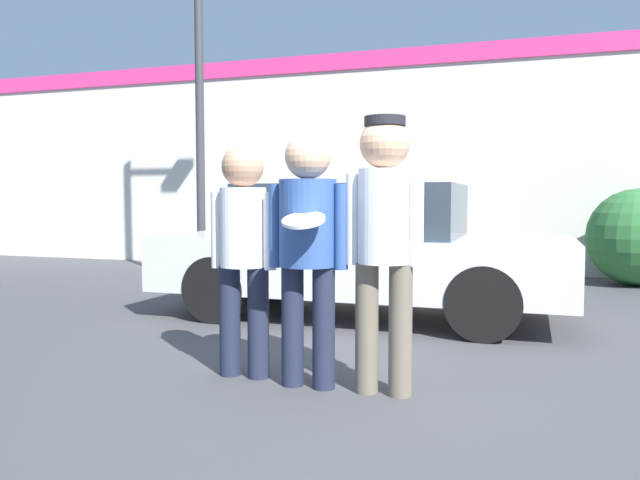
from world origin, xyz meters
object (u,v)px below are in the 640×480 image
at_px(street_lamp, 214,17).
at_px(shrub, 638,237).
at_px(person_right, 384,228).
at_px(person_middle_with_frisbee, 308,236).
at_px(parked_car_near, 360,249).
at_px(person_left, 243,242).

xyz_separation_m(street_lamp, shrub, (5.65, 2.13, -3.05)).
bearing_deg(shrub, street_lamp, -159.30).
bearing_deg(person_right, shrub, 68.89).
relative_size(street_lamp, shrub, 4.37).
xyz_separation_m(person_middle_with_frisbee, parked_car_near, (-0.33, 2.54, -0.30)).
xyz_separation_m(parked_car_near, shrub, (3.18, 3.54, -0.01)).
distance_m(person_middle_with_frisbee, street_lamp, 5.56).
bearing_deg(person_left, person_middle_with_frisbee, -9.68).
height_order(person_left, street_lamp, street_lamp).
distance_m(person_left, person_right, 1.03).
bearing_deg(person_left, street_lamp, 120.55).
height_order(person_middle_with_frisbee, shrub, person_middle_with_frisbee).
relative_size(person_left, person_right, 0.92).
relative_size(person_left, parked_car_near, 0.38).
bearing_deg(person_middle_with_frisbee, person_left, 170.32).
bearing_deg(street_lamp, shrub, 20.70).
height_order(person_middle_with_frisbee, street_lamp, street_lamp).
relative_size(person_middle_with_frisbee, person_right, 0.95).
bearing_deg(person_right, person_middle_with_frisbee, -178.68).
xyz_separation_m(person_right, shrub, (2.34, 6.07, -0.37)).
bearing_deg(parked_car_near, shrub, 48.05).
distance_m(person_left, shrub, 6.88).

